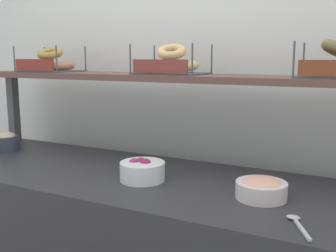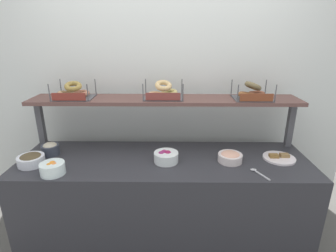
{
  "view_description": "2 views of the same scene",
  "coord_description": "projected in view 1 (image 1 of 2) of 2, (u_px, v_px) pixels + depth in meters",
  "views": [
    {
      "loc": [
        0.85,
        -1.43,
        1.36
      ],
      "look_at": [
        0.07,
        0.09,
        1.06
      ],
      "focal_mm": 42.56,
      "sensor_mm": 36.0,
      "label": 1
    },
    {
      "loc": [
        0.05,
        -1.89,
        1.8
      ],
      "look_at": [
        0.03,
        0.1,
        1.09
      ],
      "focal_mm": 28.26,
      "sensor_mm": 36.0,
      "label": 2
    }
  ],
  "objects": [
    {
      "name": "bagel_basket_plain",
      "position": [
        171.0,
        64.0,
        1.88
      ],
      "size": [
        0.33,
        0.26,
        0.15
      ],
      "color": "#4C4C51",
      "rests_on": "upper_shelf"
    },
    {
      "name": "bowl_tuna_salad",
      "position": [
        6.0,
        141.0,
        2.2
      ],
      "size": [
        0.14,
        0.14,
        0.1
      ],
      "color": "#383D4A",
      "rests_on": "deli_counter"
    },
    {
      "name": "bagel_basket_everything",
      "position": [
        50.0,
        63.0,
        2.21
      ],
      "size": [
        0.31,
        0.25,
        0.14
      ],
      "color": "#4C4C51",
      "rests_on": "upper_shelf"
    },
    {
      "name": "serving_spoon_near_plate",
      "position": [
        297.0,
        223.0,
        1.22
      ],
      "size": [
        0.1,
        0.16,
        0.01
      ],
      "color": "#B7B7BC",
      "rests_on": "deli_counter"
    },
    {
      "name": "bowl_beet_salad",
      "position": [
        142.0,
        170.0,
        1.66
      ],
      "size": [
        0.19,
        0.19,
        0.09
      ],
      "color": "white",
      "rests_on": "deli_counter"
    },
    {
      "name": "shelf_riser_left",
      "position": [
        14.0,
        109.0,
        2.41
      ],
      "size": [
        0.05,
        0.05,
        0.4
      ],
      "primitive_type": "cube",
      "color": "#4C4C51",
      "rests_on": "deli_counter"
    },
    {
      "name": "bowl_lox_spread",
      "position": [
        261.0,
        188.0,
        1.45
      ],
      "size": [
        0.19,
        0.19,
        0.08
      ],
      "color": "silver",
      "rests_on": "deli_counter"
    },
    {
      "name": "upper_shelf",
      "position": [
        173.0,
        77.0,
        1.89
      ],
      "size": [
        2.25,
        0.32,
        0.03
      ],
      "primitive_type": "cube",
      "color": "brown",
      "rests_on": "shelf_riser_left"
    },
    {
      "name": "back_wall",
      "position": [
        196.0,
        87.0,
        2.14
      ],
      "size": [
        3.49,
        0.06,
        2.4
      ],
      "primitive_type": "cube",
      "color": "silver",
      "rests_on": "ground_plane"
    }
  ]
}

